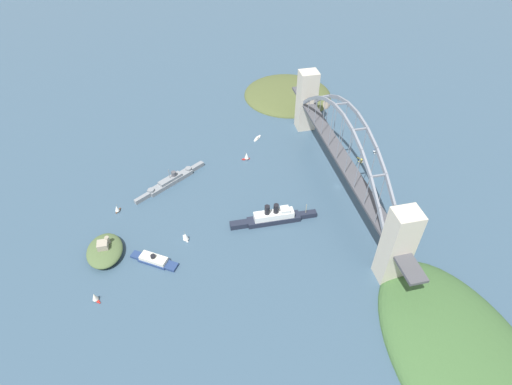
% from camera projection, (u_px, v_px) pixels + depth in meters
% --- Properties ---
extents(ground_plane, '(1400.00, 1400.00, 0.00)m').
position_uv_depth(ground_plane, '(338.00, 186.00, 392.97)').
color(ground_plane, '#385166').
extents(harbor_arch_bridge, '(275.43, 19.34, 81.18)m').
position_uv_depth(harbor_arch_bridge, '(343.00, 157.00, 369.47)').
color(harbor_arch_bridge, beige).
rests_on(harbor_arch_bridge, ground).
extents(headland_west_shore, '(169.25, 93.34, 26.09)m').
position_uv_depth(headland_west_shore, '(470.00, 368.00, 262.95)').
color(headland_west_shore, '#3D6033').
rests_on(headland_west_shore, ground).
extents(headland_east_shore, '(111.18, 109.89, 18.84)m').
position_uv_depth(headland_east_shore, '(289.00, 96.00, 522.60)').
color(headland_east_shore, '#4C562D').
rests_on(headland_east_shore, ground).
extents(ocean_liner, '(10.78, 76.68, 19.63)m').
position_uv_depth(ocean_liner, '(273.00, 217.00, 355.09)').
color(ocean_liner, '#1E2333').
rests_on(ocean_liner, ground).
extents(naval_cruiser, '(47.74, 69.24, 17.06)m').
position_uv_depth(naval_cruiser, '(171.00, 181.00, 394.60)').
color(naval_cruiser, gray).
rests_on(naval_cruiser, ground).
extents(harbor_ferry_steamer, '(27.99, 37.47, 7.68)m').
position_uv_depth(harbor_ferry_steamer, '(154.00, 260.00, 324.50)').
color(harbor_ferry_steamer, navy).
rests_on(harbor_ferry_steamer, ground).
extents(fort_island_mid_harbor, '(37.12, 28.33, 14.50)m').
position_uv_depth(fort_island_mid_harbor, '(105.00, 250.00, 328.68)').
color(fort_island_mid_harbor, '#4C6038').
rests_on(fort_island_mid_harbor, ground).
extents(seaplane_taxiing_near_bridge, '(9.90, 7.04, 4.68)m').
position_uv_depth(seaplane_taxiing_near_bridge, '(376.00, 152.00, 431.14)').
color(seaplane_taxiing_near_bridge, '#B7B7B2').
rests_on(seaplane_taxiing_near_bridge, ground).
extents(seaplane_second_in_formation, '(8.93, 8.95, 4.55)m').
position_uv_depth(seaplane_second_in_formation, '(361.00, 160.00, 419.99)').
color(seaplane_second_in_formation, '#B7B7B2').
rests_on(seaplane_second_in_formation, ground).
extents(small_boat_0, '(4.46, 8.10, 9.33)m').
position_uv_depth(small_boat_0, '(247.00, 156.00, 421.53)').
color(small_boat_0, '#B2231E').
rests_on(small_boat_0, ground).
extents(small_boat_1, '(10.93, 9.97, 2.31)m').
position_uv_depth(small_boat_1, '(257.00, 138.00, 451.03)').
color(small_boat_1, silver).
rests_on(small_boat_1, ground).
extents(small_boat_2, '(6.55, 5.31, 8.15)m').
position_uv_depth(small_boat_2, '(117.00, 209.00, 365.15)').
color(small_boat_2, brown).
rests_on(small_boat_2, ground).
extents(small_boat_3, '(7.18, 6.58, 8.60)m').
position_uv_depth(small_boat_3, '(95.00, 297.00, 297.30)').
color(small_boat_3, '#B2231E').
rests_on(small_boat_3, ground).
extents(small_boat_4, '(8.85, 6.21, 9.35)m').
position_uv_depth(small_boat_4, '(186.00, 236.00, 340.08)').
color(small_boat_4, silver).
rests_on(small_boat_4, ground).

